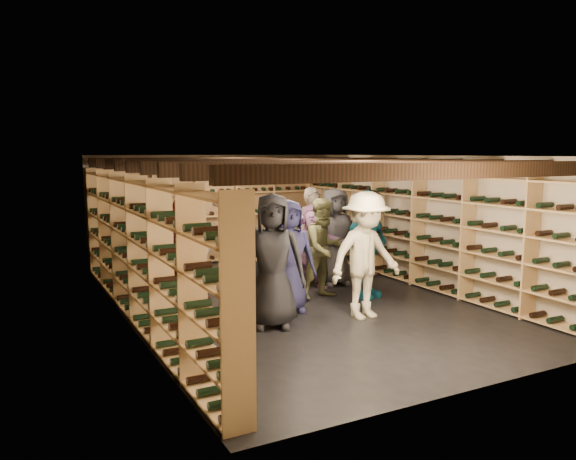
{
  "coord_description": "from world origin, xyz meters",
  "views": [
    {
      "loc": [
        -4.32,
        -8.05,
        2.45
      ],
      "look_at": [
        -0.04,
        0.2,
        1.17
      ],
      "focal_mm": 35.0,
      "sensor_mm": 36.0,
      "label": 1
    }
  ],
  "objects_px": {
    "crate_loose": "(286,277)",
    "person_4": "(366,244)",
    "person_2": "(324,249)",
    "person_8": "(372,234)",
    "person_0": "(272,261)",
    "person_7": "(313,234)",
    "crate_stack_right": "(244,256)",
    "person_12": "(335,237)",
    "person_9": "(233,244)",
    "person_6": "(288,256)",
    "person_3": "(365,256)",
    "person_5": "(187,248)",
    "person_11": "(312,247)",
    "crate_stack_left": "(298,259)",
    "person_10": "(283,253)",
    "person_1": "(246,262)"
  },
  "relations": [
    {
      "from": "person_11",
      "to": "person_2",
      "type": "bearing_deg",
      "value": -94.59
    },
    {
      "from": "crate_stack_left",
      "to": "person_7",
      "type": "xyz_separation_m",
      "value": [
        0.28,
        -0.1,
        0.47
      ]
    },
    {
      "from": "crate_stack_left",
      "to": "person_10",
      "type": "bearing_deg",
      "value": -127.31
    },
    {
      "from": "person_10",
      "to": "person_11",
      "type": "distance_m",
      "value": 1.05
    },
    {
      "from": "crate_stack_left",
      "to": "person_2",
      "type": "xyz_separation_m",
      "value": [
        -0.24,
        -1.36,
        0.42
      ]
    },
    {
      "from": "crate_stack_left",
      "to": "person_12",
      "type": "height_order",
      "value": "person_12"
    },
    {
      "from": "crate_stack_left",
      "to": "person_3",
      "type": "distance_m",
      "value": 2.71
    },
    {
      "from": "person_9",
      "to": "person_10",
      "type": "distance_m",
      "value": 0.92
    },
    {
      "from": "person_6",
      "to": "person_9",
      "type": "distance_m",
      "value": 1.29
    },
    {
      "from": "person_9",
      "to": "person_3",
      "type": "bearing_deg",
      "value": -41.13
    },
    {
      "from": "crate_loose",
      "to": "person_9",
      "type": "distance_m",
      "value": 1.66
    },
    {
      "from": "person_11",
      "to": "person_9",
      "type": "bearing_deg",
      "value": -177.81
    },
    {
      "from": "person_0",
      "to": "person_11",
      "type": "relative_size",
      "value": 1.24
    },
    {
      "from": "crate_stack_right",
      "to": "crate_loose",
      "type": "height_order",
      "value": "crate_stack_right"
    },
    {
      "from": "crate_stack_right",
      "to": "person_2",
      "type": "bearing_deg",
      "value": -80.21
    },
    {
      "from": "crate_loose",
      "to": "crate_stack_left",
      "type": "bearing_deg",
      "value": 0.0
    },
    {
      "from": "person_0",
      "to": "person_3",
      "type": "bearing_deg",
      "value": 14.52
    },
    {
      "from": "crate_loose",
      "to": "person_4",
      "type": "height_order",
      "value": "person_4"
    },
    {
      "from": "person_4",
      "to": "person_7",
      "type": "distance_m",
      "value": 1.59
    },
    {
      "from": "crate_stack_right",
      "to": "person_12",
      "type": "height_order",
      "value": "person_12"
    },
    {
      "from": "person_4",
      "to": "person_12",
      "type": "relative_size",
      "value": 1.01
    },
    {
      "from": "person_0",
      "to": "person_7",
      "type": "distance_m",
      "value": 3.06
    },
    {
      "from": "crate_loose",
      "to": "person_0",
      "type": "distance_m",
      "value": 2.95
    },
    {
      "from": "person_3",
      "to": "crate_loose",
      "type": "bearing_deg",
      "value": 85.54
    },
    {
      "from": "crate_stack_left",
      "to": "person_7",
      "type": "height_order",
      "value": "person_7"
    },
    {
      "from": "person_4",
      "to": "person_10",
      "type": "xyz_separation_m",
      "value": [
        -1.38,
        0.39,
        -0.1
      ]
    },
    {
      "from": "crate_stack_left",
      "to": "person_2",
      "type": "height_order",
      "value": "person_2"
    },
    {
      "from": "person_5",
      "to": "person_4",
      "type": "bearing_deg",
      "value": -33.29
    },
    {
      "from": "person_0",
      "to": "person_6",
      "type": "xyz_separation_m",
      "value": [
        0.57,
        0.6,
        -0.08
      ]
    },
    {
      "from": "person_2",
      "to": "person_1",
      "type": "bearing_deg",
      "value": -170.03
    },
    {
      "from": "person_1",
      "to": "person_5",
      "type": "relative_size",
      "value": 0.95
    },
    {
      "from": "crate_stack_right",
      "to": "person_0",
      "type": "xyz_separation_m",
      "value": [
        -1.05,
        -3.54,
        0.61
      ]
    },
    {
      "from": "crate_loose",
      "to": "person_5",
      "type": "height_order",
      "value": "person_5"
    },
    {
      "from": "person_2",
      "to": "person_8",
      "type": "relative_size",
      "value": 0.98
    },
    {
      "from": "person_6",
      "to": "person_8",
      "type": "distance_m",
      "value": 2.93
    },
    {
      "from": "crate_stack_left",
      "to": "person_5",
      "type": "xyz_separation_m",
      "value": [
        -2.33,
        -0.45,
        0.47
      ]
    },
    {
      "from": "person_2",
      "to": "person_3",
      "type": "height_order",
      "value": "person_3"
    },
    {
      "from": "crate_stack_left",
      "to": "person_5",
      "type": "distance_m",
      "value": 2.42
    },
    {
      "from": "person_8",
      "to": "person_9",
      "type": "xyz_separation_m",
      "value": [
        -3.0,
        -0.16,
        0.05
      ]
    },
    {
      "from": "person_3",
      "to": "person_8",
      "type": "xyz_separation_m",
      "value": [
        1.73,
        2.22,
        -0.08
      ]
    },
    {
      "from": "person_7",
      "to": "person_8",
      "type": "distance_m",
      "value": 1.19
    },
    {
      "from": "person_2",
      "to": "person_0",
      "type": "bearing_deg",
      "value": -151.09
    },
    {
      "from": "person_12",
      "to": "person_7",
      "type": "bearing_deg",
      "value": 112.26
    },
    {
      "from": "crate_stack_left",
      "to": "person_10",
      "type": "distance_m",
      "value": 1.67
    },
    {
      "from": "person_9",
      "to": "person_12",
      "type": "bearing_deg",
      "value": 16.11
    },
    {
      "from": "crate_stack_right",
      "to": "person_8",
      "type": "bearing_deg",
      "value": -36.49
    },
    {
      "from": "person_0",
      "to": "person_4",
      "type": "distance_m",
      "value": 2.24
    },
    {
      "from": "person_3",
      "to": "person_7",
      "type": "bearing_deg",
      "value": 73.51
    },
    {
      "from": "person_7",
      "to": "person_12",
      "type": "relative_size",
      "value": 0.99
    },
    {
      "from": "person_4",
      "to": "person_9",
      "type": "relative_size",
      "value": 1.01
    }
  ]
}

